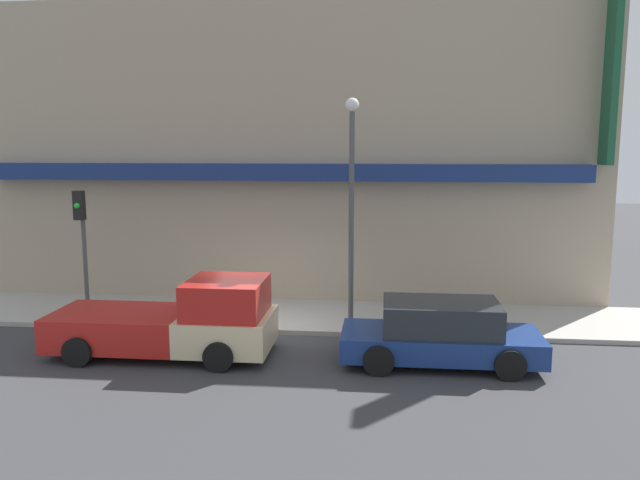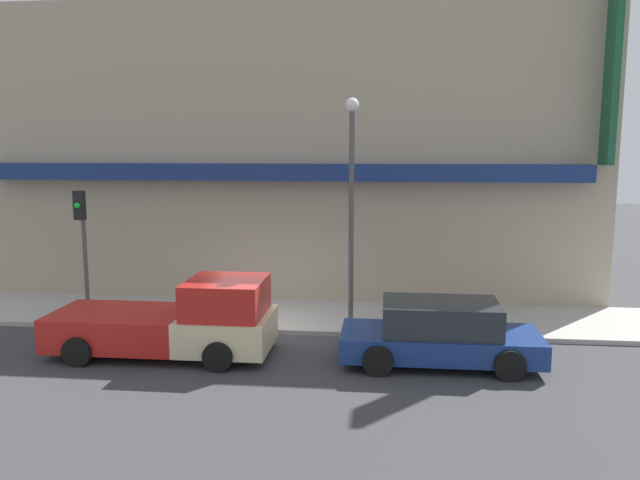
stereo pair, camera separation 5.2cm
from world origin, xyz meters
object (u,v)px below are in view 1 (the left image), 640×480
Objects in this scene: fire_hydrant at (425,312)px; street_lamp at (352,187)px; pickup_truck at (178,322)px; traffic_light at (82,231)px; parked_car at (440,334)px.

street_lamp is at bearing -176.77° from fire_hydrant.
fire_hydrant is (5.94, 2.60, -0.32)m from pickup_truck.
fire_hydrant is 0.20× the size of traffic_light.
pickup_truck is 4.64m from traffic_light.
pickup_truck is 6.11m from parked_car.
parked_car reaches higher than fire_hydrant.
pickup_truck is at bearing -156.31° from fire_hydrant.
parked_car is 6.25× the size of fire_hydrant.
street_lamp is at bearing 31.99° from pickup_truck.
pickup_truck is 1.46× the size of traffic_light.
pickup_truck is at bearing -147.74° from street_lamp.
pickup_truck is 6.49m from fire_hydrant.
street_lamp is (3.95, 2.49, 3.04)m from pickup_truck.
street_lamp is 1.68× the size of traffic_light.
pickup_truck is 1.17× the size of parked_car.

